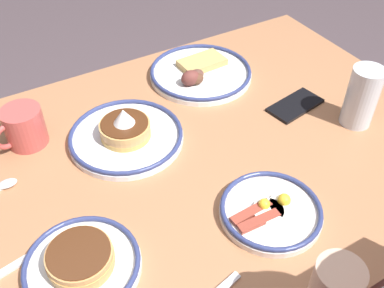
{
  "coord_description": "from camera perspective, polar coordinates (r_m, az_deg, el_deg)",
  "views": [
    {
      "loc": [
        0.4,
        0.63,
        1.42
      ],
      "look_at": [
        0.04,
        -0.0,
        0.76
      ],
      "focal_mm": 41.96,
      "sensor_mm": 36.0,
      "label": 1
    }
  ],
  "objects": [
    {
      "name": "plate_near_main",
      "position": [
        1.24,
        1.03,
        9.09
      ],
      "size": [
        0.28,
        0.28,
        0.05
      ],
      "color": "white",
      "rests_on": "dining_table"
    },
    {
      "name": "dining_table",
      "position": [
        1.09,
        1.77,
        -4.65
      ],
      "size": [
        1.17,
        0.87,
        0.73
      ],
      "color": "#A46D48",
      "rests_on": "ground_plane"
    },
    {
      "name": "plate_far_companion",
      "position": [
        0.82,
        -13.85,
        -14.46
      ],
      "size": [
        0.21,
        0.21,
        0.05
      ],
      "color": "white",
      "rests_on": "dining_table"
    },
    {
      "name": "plate_far_side",
      "position": [
        0.89,
        10.0,
        -8.34
      ],
      "size": [
        0.2,
        0.2,
        0.04
      ],
      "color": "silver",
      "rests_on": "dining_table"
    },
    {
      "name": "cell_phone",
      "position": [
        1.17,
        12.98,
        4.82
      ],
      "size": [
        0.15,
        0.1,
        0.01
      ],
      "primitive_type": "cube",
      "rotation": [
        0.0,
        0.0,
        0.17
      ],
      "color": "black",
      "rests_on": "dining_table"
    },
    {
      "name": "plate_center_pancakes",
      "position": [
        1.04,
        -8.4,
        1.25
      ],
      "size": [
        0.26,
        0.26,
        0.09
      ],
      "color": "white",
      "rests_on": "dining_table"
    },
    {
      "name": "drinking_glass",
      "position": [
        1.12,
        20.68,
        5.31
      ],
      "size": [
        0.07,
        0.07,
        0.15
      ],
      "color": "silver",
      "rests_on": "dining_table"
    },
    {
      "name": "coffee_mug",
      "position": [
        1.07,
        -20.64,
        2.07
      ],
      "size": [
        0.12,
        0.09,
        0.09
      ],
      "color": "#BF4C47",
      "rests_on": "dining_table"
    }
  ]
}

